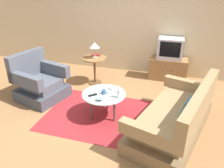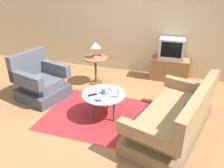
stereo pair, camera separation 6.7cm
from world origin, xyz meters
The scene contains 16 objects.
ground_plane centered at (0.00, 0.00, 0.00)m, with size 16.00×16.00×0.00m, color olive.
back_wall centered at (0.00, 2.38, 1.35)m, with size 9.00×0.12×2.70m, color #CCB78E.
area_rug centered at (0.06, 0.05, 0.00)m, with size 2.15×1.56×0.00m, color maroon.
armchair centered at (-1.45, 0.34, 0.33)m, with size 1.04×1.05×0.95m.
couch centered at (1.30, -0.11, 0.29)m, with size 1.37×2.01×0.90m.
coffee_table centered at (0.06, 0.05, 0.43)m, with size 0.77×0.77×0.47m.
side_table centered at (-0.60, 1.32, 0.47)m, with size 0.56×0.56×0.64m.
tv_stand centered at (1.04, 2.07, 0.27)m, with size 0.89×0.45×0.53m.
television centered at (1.04, 2.08, 0.78)m, with size 0.58×0.40×0.49m.
table_lamp centered at (-0.57, 1.30, 0.93)m, with size 0.24×0.24×0.37m.
vase centered at (0.34, -0.01, 0.58)m, with size 0.07×0.07×0.23m.
mug centered at (0.06, 0.04, 0.51)m, with size 0.12×0.08×0.08m.
bowl centered at (0.07, -0.20, 0.49)m, with size 0.13×0.13×0.05m.
tv_remote_dark centered at (-0.10, -0.07, 0.48)m, with size 0.14×0.14×0.02m.
tv_remote_silver centered at (0.14, 0.24, 0.48)m, with size 0.16×0.14×0.02m.
book centered at (-0.62, 1.48, 0.65)m, with size 0.25×0.23×0.02m.
Camera 1 is at (1.18, -3.20, 2.34)m, focal length 35.71 mm.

